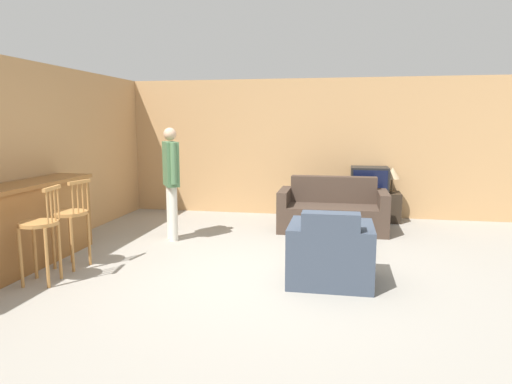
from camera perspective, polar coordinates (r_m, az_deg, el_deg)
The scene contains 14 objects.
ground_plane at distance 5.52m, azimuth 0.13°, elevation -10.15°, with size 24.00×24.00×0.00m, color gray.
wall_back at distance 8.84m, azimuth 4.44°, elevation 5.54°, with size 9.40×0.08×2.60m.
wall_left at distance 7.69m, azimuth -22.15°, elevation 4.46°, with size 0.08×8.65×2.60m.
bar_counter at distance 6.15m, azimuth -28.15°, elevation -4.12°, with size 0.55×2.71×1.05m.
bar_chair_near at distance 5.57m, azimuth -25.35°, elevation -4.39°, with size 0.47×0.47×1.09m.
bar_chair_mid at distance 6.04m, azimuth -22.11°, elevation -3.22°, with size 0.48×0.48×1.09m.
couch_far at distance 7.68m, azimuth 9.55°, elevation -2.45°, with size 1.76×0.86×0.88m.
armchair_near at distance 5.19m, azimuth 9.29°, elevation -7.83°, with size 0.93×0.82×0.85m.
coffee_table at distance 6.36m, azimuth 9.44°, elevation -4.32°, with size 0.60×1.06×0.42m.
tv_unit at distance 8.61m, azimuth 13.88°, elevation -1.72°, with size 1.12×0.51×0.53m.
tv at distance 8.53m, azimuth 14.00°, elevation 1.53°, with size 0.66×0.52×0.46m.
book_on_table at distance 6.56m, azimuth 9.31°, elevation -3.27°, with size 0.21×0.18×0.03m.
table_lamp at distance 8.55m, azimuth 16.69°, elevation 2.18°, with size 0.28×0.28×0.46m.
person_by_window at distance 6.99m, azimuth -10.57°, elevation 1.83°, with size 0.38×0.52×1.71m.
Camera 1 is at (0.95, -5.13, 1.78)m, focal length 32.00 mm.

